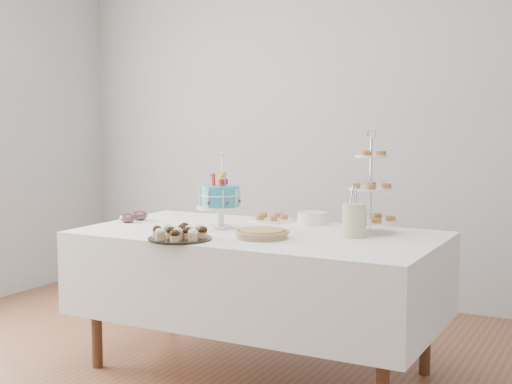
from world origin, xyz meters
The scene contains 11 objects.
walls centered at (0.00, 0.00, 1.35)m, with size 5.04×4.04×2.70m.
table centered at (0.00, 0.30, 0.54)m, with size 1.92×1.02×0.77m.
birthday_cake centered at (-0.25, 0.32, 0.88)m, with size 0.26×0.26×0.41m.
cupcake_tray centered at (-0.24, -0.10, 0.81)m, with size 0.32×0.32×0.07m.
pie centered at (0.10, 0.14, 0.80)m, with size 0.28×0.28×0.04m.
tiered_stand centered at (0.53, 0.57, 1.00)m, with size 0.29×0.29×0.56m.
plate_stack centered at (0.14, 0.70, 0.80)m, with size 0.18×0.18×0.07m.
pastry_plate centered at (-0.12, 0.70, 0.79)m, with size 0.26×0.26×0.04m.
jam_bowl_a centered at (-0.84, 0.25, 0.80)m, with size 0.10×0.10×0.06m.
jam_bowl_b centered at (-0.84, 0.36, 0.80)m, with size 0.10×0.10×0.06m.
utensil_pitcher centered at (0.51, 0.38, 0.86)m, with size 0.13×0.12×0.27m.
Camera 1 is at (1.76, -3.06, 1.38)m, focal length 50.00 mm.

